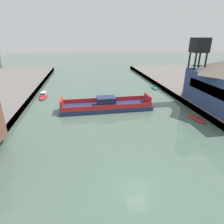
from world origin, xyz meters
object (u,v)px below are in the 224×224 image
object	(u,v)px
crane_tower	(199,50)
moored_boat_mid_left	(43,95)
chain_ferry	(106,106)
moored_boat_near_right	(196,118)
moored_boat_mid_right	(154,87)

from	to	relation	value
crane_tower	moored_boat_mid_left	bearing A→B (deg)	165.09
chain_ferry	crane_tower	world-z (taller)	crane_tower
moored_boat_near_right	crane_tower	size ratio (longest dim) A/B	0.35
moored_boat_mid_right	crane_tower	xyz separation A→B (m)	(4.99, -16.04, 13.75)
chain_ferry	moored_boat_mid_left	bearing A→B (deg)	142.80
chain_ferry	moored_boat_mid_right	xyz separation A→B (m)	(19.47, 18.25, -0.76)
moored_boat_near_right	moored_boat_mid_left	bearing A→B (deg)	148.52
chain_ferry	moored_boat_mid_right	world-z (taller)	chain_ferry
crane_tower	chain_ferry	bearing A→B (deg)	-174.84
chain_ferry	moored_boat_mid_right	distance (m)	26.70
chain_ferry	crane_tower	size ratio (longest dim) A/B	1.47
chain_ferry	moored_boat_mid_left	size ratio (longest dim) A/B	3.07
moored_boat_mid_right	moored_boat_near_right	bearing A→B (deg)	-90.26
moored_boat_near_right	moored_boat_mid_left	size ratio (longest dim) A/B	0.74
moored_boat_mid_left	crane_tower	xyz separation A→B (m)	(42.17, -11.23, 13.48)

